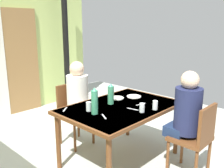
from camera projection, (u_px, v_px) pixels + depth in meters
door_wooden at (19, 62)px, 4.78m from camera, size 0.80×0.05×2.00m
stove_pipe_column at (66, 46)px, 5.20m from camera, size 0.12×0.12×2.52m
dining_table at (121, 111)px, 3.05m from camera, size 1.43×0.98×0.74m
chair_near_diner at (196, 136)px, 2.74m from camera, size 0.40×0.40×0.87m
chair_far_diner at (73, 110)px, 3.59m from camera, size 0.40×0.40×0.87m
person_near_diner at (187, 109)px, 2.77m from camera, size 0.30×0.37×0.77m
person_far_diner at (78, 93)px, 3.43m from camera, size 0.30×0.37×0.77m
water_bottle_green_near at (111, 94)px, 3.08m from camera, size 0.08×0.08×0.26m
water_bottle_green_far at (95, 102)px, 2.73m from camera, size 0.08×0.08×0.30m
dinner_plate_near_left at (134, 96)px, 3.41m from camera, size 0.20×0.20×0.01m
dinner_plate_near_right at (116, 98)px, 3.33m from camera, size 0.20×0.20×0.01m
drinking_glass_by_near_diner at (89, 107)px, 2.84m from camera, size 0.06×0.06×0.11m
drinking_glass_by_far_diner at (155, 105)px, 2.89m from camera, size 0.06×0.06×0.11m
drinking_glass_spare_center at (142, 108)px, 2.81m from camera, size 0.06×0.06×0.10m
cutlery_knife_near at (104, 117)px, 2.67m from camera, size 0.09×0.14×0.00m
cutlery_fork_near at (133, 109)px, 2.91m from camera, size 0.04×0.15×0.00m
cutlery_knife_far at (141, 104)px, 3.09m from camera, size 0.15×0.05×0.00m
cutlery_fork_far at (65, 109)px, 2.90m from camera, size 0.13×0.11×0.00m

